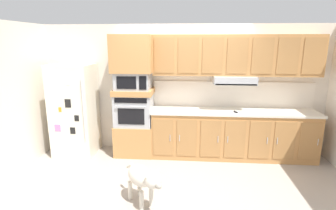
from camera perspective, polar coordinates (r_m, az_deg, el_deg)
ground_plane at (r=4.67m, az=2.78°, el=-14.27°), size 9.60×9.60×0.00m
back_kitchen_wall at (r=5.32m, az=3.35°, el=3.48°), size 6.20×0.12×2.50m
side_panel_left at (r=5.14m, az=-30.00°, el=1.30°), size 0.12×7.10×2.50m
refrigerator at (r=5.45m, az=-19.42°, el=-1.02°), size 0.76×0.73×1.76m
oven_base_cabinet at (r=5.34m, az=-7.07°, el=-7.17°), size 0.74×0.62×0.60m
built_in_oven at (r=5.15m, az=-7.27°, el=-0.93°), size 0.70×0.62×0.60m
appliance_mid_shelf at (r=5.08m, az=-7.39°, el=2.90°), size 0.74×0.62×0.10m
microwave at (r=5.04m, az=-7.46°, el=5.24°), size 0.64×0.54×0.32m
appliance_upper_cabinet at (r=5.00m, az=-7.64°, el=10.92°), size 0.74×0.62×0.68m
lower_cabinet_run at (r=5.25m, az=13.67°, el=-6.21°), size 3.04×0.63×0.88m
countertop_slab at (r=5.12m, az=13.95°, el=-1.34°), size 3.08×0.64×0.04m
backsplash_panel at (r=5.33m, az=13.64°, el=2.26°), size 3.08×0.02×0.50m
upper_cabinet_with_hood at (r=5.08m, az=14.38°, el=10.02°), size 3.04×0.48×0.88m
screwdriver at (r=4.96m, az=14.45°, el=-1.44°), size 0.16×0.15×0.03m
dog at (r=3.69m, az=-5.40°, el=-15.35°), size 0.62×0.69×0.61m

